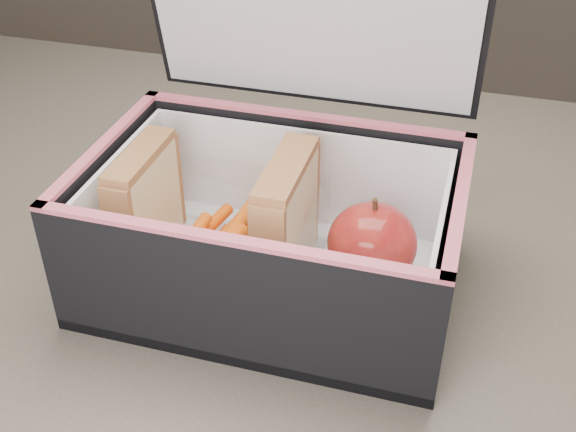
{
  "coord_description": "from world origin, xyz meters",
  "views": [
    {
      "loc": [
        0.17,
        -0.47,
        1.14
      ],
      "look_at": [
        0.04,
        -0.02,
        0.81
      ],
      "focal_mm": 45.0,
      "sensor_mm": 36.0,
      "label": 1
    }
  ],
  "objects": [
    {
      "name": "red_apple",
      "position": [
        0.11,
        -0.02,
        0.8
      ],
      "size": [
        0.09,
        0.09,
        0.07
      ],
      "rotation": [
        0.0,
        0.0,
        -0.32
      ],
      "color": "maroon",
      "rests_on": "paper_napkin"
    },
    {
      "name": "lunch_bag",
      "position": [
        0.03,
        -0.02,
        0.81
      ],
      "size": [
        0.29,
        0.23,
        0.29
      ],
      "color": "black",
      "rests_on": "kitchen_table"
    },
    {
      "name": "paper_napkin",
      "position": [
        0.11,
        -0.02,
        0.77
      ],
      "size": [
        0.09,
        0.09,
        0.01
      ],
      "primitive_type": "cube",
      "rotation": [
        0.0,
        0.0,
        -0.33
      ],
      "color": "white",
      "rests_on": "lunch_bag"
    },
    {
      "name": "kitchen_table",
      "position": [
        0.0,
        0.0,
        0.66
      ],
      "size": [
        1.2,
        0.8,
        0.75
      ],
      "color": "#63594C",
      "rests_on": "ground"
    },
    {
      "name": "sandwich_left",
      "position": [
        -0.08,
        -0.03,
        0.81
      ],
      "size": [
        0.02,
        0.09,
        0.1
      ],
      "color": "beige",
      "rests_on": "plastic_tub"
    },
    {
      "name": "sandwich_right",
      "position": [
        0.04,
        -0.03,
        0.82
      ],
      "size": [
        0.03,
        0.09,
        0.11
      ],
      "color": "beige",
      "rests_on": "plastic_tub"
    },
    {
      "name": "carrot_sticks",
      "position": [
        -0.02,
        -0.03,
        0.78
      ],
      "size": [
        0.05,
        0.15,
        0.03
      ],
      "color": "#FB5E1B",
      "rests_on": "plastic_tub"
    },
    {
      "name": "plastic_tub",
      "position": [
        -0.02,
        -0.03,
        0.8
      ],
      "size": [
        0.16,
        0.12,
        0.07
      ],
      "primitive_type": null,
      "color": "white",
      "rests_on": "lunch_bag"
    }
  ]
}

